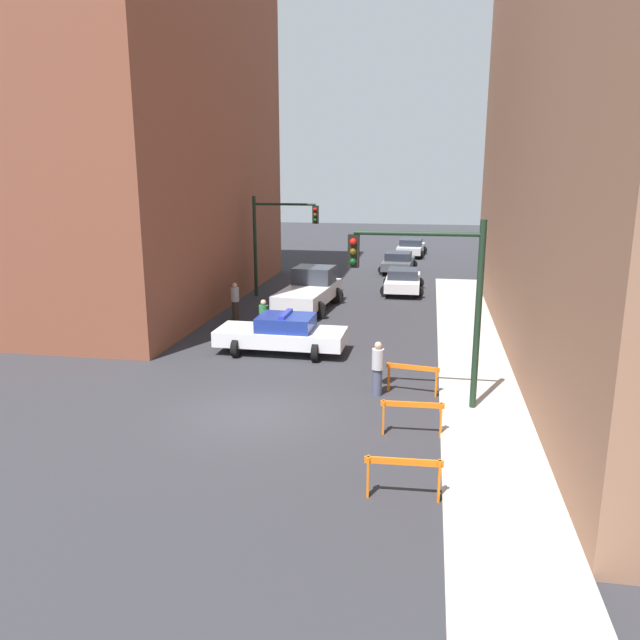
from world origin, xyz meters
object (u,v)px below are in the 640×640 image
Objects in this scene: white_truck at (310,290)px; parked_car_mid at (398,262)px; traffic_light_near at (435,286)px; pedestrian_crossing at (264,320)px; police_car at (282,333)px; barrier_mid at (412,412)px; traffic_light_far at (275,232)px; pedestrian_sidewalk at (378,368)px; barrier_front at (403,471)px; barrier_back at (413,374)px; pedestrian_corner at (235,300)px; parked_car_far at (411,247)px; parked_car_near at (403,280)px.

white_truck is 12.05m from parked_car_mid.
parked_car_mid is (3.65, 11.49, -0.23)m from white_truck.
traffic_light_near is 9.20m from pedestrian_crossing.
police_car is 2.95× the size of barrier_mid.
traffic_light_far is 9.01m from pedestrian_crossing.
pedestrian_sidewalk is 6.00m from barrier_front.
traffic_light_far is 3.28× the size of barrier_back.
pedestrian_sidewalk is (0.56, -22.72, 0.19)m from parked_car_mid.
parked_car_mid is 25.49m from barrier_mid.
barrier_mid is at bearing 112.85° from pedestrian_corner.
parked_car_far is (0.56, 7.71, 0.00)m from parked_car_mid.
barrier_front is at bearing -87.91° from parked_car_near.
barrier_front is (0.99, -21.84, -0.06)m from parked_car_near.
parked_car_near is 10.30m from pedestrian_corner.
barrier_mid is (5.32, -13.95, -0.29)m from white_truck.
pedestrian_sidewalk is (4.22, -11.23, -0.04)m from white_truck.
pedestrian_crossing reaches higher than parked_car_mid.
barrier_back is (1.58, -22.42, -0.06)m from parked_car_mid.
traffic_light_near is 17.03m from parked_car_near.
police_car is 1.08× the size of parked_car_mid.
parked_car_mid is at bearing -110.48° from pedestrian_crossing.
traffic_light_far is 3.25× the size of barrier_front.
barrier_front is (4.84, -9.73, -0.11)m from police_car.
traffic_light_far is 1.18× the size of parked_car_far.
pedestrian_sidewalk is 1.09m from barrier_back.
parked_car_mid is 2.76× the size of barrier_back.
pedestrian_corner is at bearing 134.71° from barrier_back.
traffic_light_far is 3.25× the size of barrier_mid.
barrier_back is at bearing -84.28° from parked_car_far.
traffic_light_far is at bearing 110.92° from barrier_front.
barrier_mid is (1.07, -18.65, -0.06)m from parked_car_near.
white_truck is 19.65m from parked_car_far.
parked_car_near is at bearing -16.73° from police_car.
traffic_light_far is at bearing -107.38° from parked_car_far.
pedestrian_sidewalk reaches higher than barrier_back.
parked_car_far is (-1.56, 31.22, -2.86)m from traffic_light_near.
police_car is 19.18m from parked_car_mid.
parked_car_mid is (-0.60, 6.79, 0.00)m from parked_car_near.
barrier_back is at bearing 90.03° from barrier_front.
barrier_back is (7.50, -13.41, -2.78)m from traffic_light_far.
parked_car_mid and parked_car_far have the same top height.
police_car is at bearing 94.62° from pedestrian_sidewalk.
barrier_front is 6.21m from barrier_back.
parked_car_mid is 2.64× the size of pedestrian_crossing.
pedestrian_sidewalk is at bearing 99.85° from barrier_front.
parked_car_mid is at bearing 93.17° from barrier_front.
parked_car_mid is 7.73m from parked_car_far.
traffic_light_near is 3.13× the size of pedestrian_corner.
white_truck is 3.35× the size of pedestrian_corner.
white_truck reaches higher than barrier_mid.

